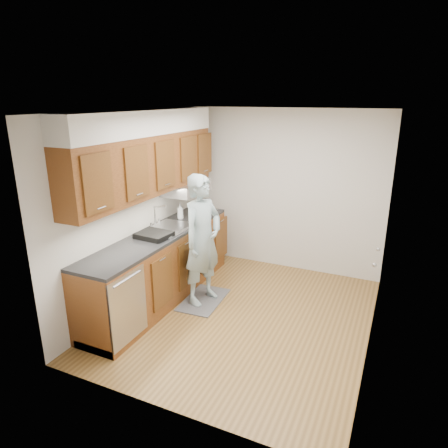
% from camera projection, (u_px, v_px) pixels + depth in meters
% --- Properties ---
extents(floor, '(3.50, 3.50, 0.00)m').
position_uv_depth(floor, '(243.00, 316.00, 5.05)').
color(floor, olive).
rests_on(floor, ground).
extents(ceiling, '(3.50, 3.50, 0.00)m').
position_uv_depth(ceiling, '(247.00, 111.00, 4.29)').
color(ceiling, white).
rests_on(ceiling, wall_left).
extents(wall_left, '(0.02, 3.50, 2.50)m').
position_uv_depth(wall_left, '(139.00, 208.00, 5.26)').
color(wall_left, beige).
rests_on(wall_left, floor).
extents(wall_right, '(0.02, 3.50, 2.50)m').
position_uv_depth(wall_right, '(381.00, 240.00, 4.08)').
color(wall_right, beige).
rests_on(wall_right, floor).
extents(wall_back, '(3.00, 0.02, 2.50)m').
position_uv_depth(wall_back, '(286.00, 191.00, 6.19)').
color(wall_back, beige).
rests_on(wall_back, floor).
extents(counter, '(0.64, 2.80, 1.30)m').
position_uv_depth(counter, '(161.00, 265.00, 5.37)').
color(counter, brown).
rests_on(counter, floor).
extents(upper_cabinets, '(0.47, 2.80, 1.21)m').
position_uv_depth(upper_cabinets, '(149.00, 155.00, 5.02)').
color(upper_cabinets, brown).
rests_on(upper_cabinets, wall_left).
extents(closet_door, '(0.02, 1.22, 2.05)m').
position_uv_depth(closet_door, '(379.00, 251.00, 4.41)').
color(closet_door, silver).
rests_on(closet_door, wall_right).
extents(floor_mat, '(0.53, 0.84, 0.02)m').
position_uv_depth(floor_mat, '(204.00, 300.00, 5.44)').
color(floor_mat, '#5E5F61').
rests_on(floor_mat, floor).
extents(person, '(0.62, 0.78, 1.95)m').
position_uv_depth(person, '(202.00, 232.00, 5.14)').
color(person, '#89A1A6').
rests_on(person, floor_mat).
extents(soap_bottle_a, '(0.12, 0.12, 0.24)m').
position_uv_depth(soap_bottle_a, '(180.00, 211.00, 5.81)').
color(soap_bottle_a, silver).
rests_on(soap_bottle_a, counter).
extents(soap_bottle_b, '(0.08, 0.08, 0.17)m').
position_uv_depth(soap_bottle_b, '(196.00, 212.00, 5.89)').
color(soap_bottle_b, silver).
rests_on(soap_bottle_b, counter).
extents(soap_bottle_c, '(0.20, 0.20, 0.18)m').
position_uv_depth(soap_bottle_c, '(196.00, 212.00, 5.88)').
color(soap_bottle_c, silver).
rests_on(soap_bottle_c, counter).
extents(dish_rack, '(0.44, 0.38, 0.06)m').
position_uv_depth(dish_rack, '(154.00, 235.00, 5.08)').
color(dish_rack, black).
rests_on(dish_rack, counter).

